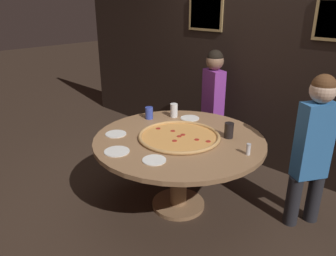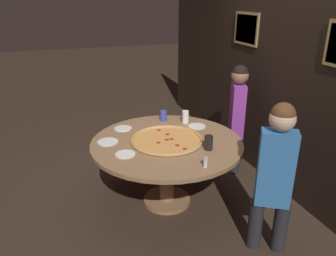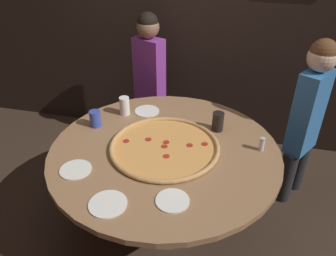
# 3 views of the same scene
# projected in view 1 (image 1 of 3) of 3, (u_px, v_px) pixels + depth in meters

# --- Properties ---
(ground_plane) EXTENTS (24.00, 24.00, 0.00)m
(ground_plane) POSITION_uv_depth(u_px,v_px,m) (178.00, 205.00, 3.28)
(ground_plane) COLOR #38281E
(back_wall) EXTENTS (6.40, 0.08, 2.60)m
(back_wall) POSITION_uv_depth(u_px,v_px,m) (262.00, 58.00, 3.73)
(back_wall) COLOR black
(back_wall) RESTS_ON ground_plane
(dining_table) EXTENTS (1.57, 1.57, 0.74)m
(dining_table) POSITION_uv_depth(u_px,v_px,m) (179.00, 151.00, 3.06)
(dining_table) COLOR #936B47
(dining_table) RESTS_ON ground_plane
(giant_pizza) EXTENTS (0.76, 0.76, 0.03)m
(giant_pizza) POSITION_uv_depth(u_px,v_px,m) (179.00, 136.00, 3.01)
(giant_pizza) COLOR #E0994C
(giant_pizza) RESTS_ON dining_table
(drink_cup_near_right) EXTENTS (0.08, 0.08, 0.13)m
(drink_cup_near_right) POSITION_uv_depth(u_px,v_px,m) (149.00, 113.00, 3.46)
(drink_cup_near_right) COLOR #384CB7
(drink_cup_near_right) RESTS_ON dining_table
(drink_cup_by_shaker) EXTENTS (0.08, 0.08, 0.15)m
(drink_cup_by_shaker) POSITION_uv_depth(u_px,v_px,m) (174.00, 110.00, 3.51)
(drink_cup_by_shaker) COLOR white
(drink_cup_by_shaker) RESTS_ON dining_table
(drink_cup_far_left) EXTENTS (0.09, 0.09, 0.14)m
(drink_cup_far_left) POSITION_uv_depth(u_px,v_px,m) (229.00, 130.00, 2.99)
(drink_cup_far_left) COLOR black
(drink_cup_far_left) RESTS_ON dining_table
(white_plate_beside_cup) EXTENTS (0.21, 0.21, 0.01)m
(white_plate_beside_cup) POSITION_uv_depth(u_px,v_px,m) (117.00, 151.00, 2.73)
(white_plate_beside_cup) COLOR white
(white_plate_beside_cup) RESTS_ON dining_table
(white_plate_left_side) EXTENTS (0.20, 0.20, 0.01)m
(white_plate_left_side) POSITION_uv_depth(u_px,v_px,m) (116.00, 134.00, 3.08)
(white_plate_left_side) COLOR white
(white_plate_left_side) RESTS_ON dining_table
(white_plate_far_back) EXTENTS (0.19, 0.19, 0.01)m
(white_plate_far_back) POSITION_uv_depth(u_px,v_px,m) (154.00, 160.00, 2.59)
(white_plate_far_back) COLOR white
(white_plate_far_back) RESTS_ON dining_table
(white_plate_right_side) EXTENTS (0.20, 0.20, 0.01)m
(white_plate_right_side) POSITION_uv_depth(u_px,v_px,m) (190.00, 118.00, 3.49)
(white_plate_right_side) COLOR white
(white_plate_right_side) RESTS_ON dining_table
(condiment_shaker) EXTENTS (0.04, 0.04, 0.10)m
(condiment_shaker) POSITION_uv_depth(u_px,v_px,m) (248.00, 149.00, 2.67)
(condiment_shaker) COLOR silver
(condiment_shaker) RESTS_ON dining_table
(diner_side_left) EXTENTS (0.29, 0.36, 1.39)m
(diner_side_left) POSITION_uv_depth(u_px,v_px,m) (313.00, 144.00, 2.77)
(diner_side_left) COLOR #232328
(diner_side_left) RESTS_ON ground_plane
(diner_side_right) EXTENTS (0.37, 0.25, 1.38)m
(diner_side_right) POSITION_uv_depth(u_px,v_px,m) (213.00, 100.00, 3.98)
(diner_side_right) COLOR #232328
(diner_side_right) RESTS_ON ground_plane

